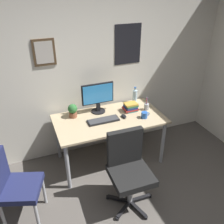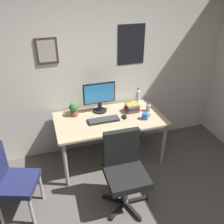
{
  "view_description": "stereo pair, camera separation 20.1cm",
  "coord_description": "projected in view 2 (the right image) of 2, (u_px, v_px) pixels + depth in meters",
  "views": [
    {
      "loc": [
        -0.86,
        -1.04,
        2.45
      ],
      "look_at": [
        0.17,
        1.57,
        0.88
      ],
      "focal_mm": 39.12,
      "sensor_mm": 36.0,
      "label": 1
    },
    {
      "loc": [
        -0.67,
        -1.1,
        2.45
      ],
      "look_at": [
        0.17,
        1.57,
        0.88
      ],
      "focal_mm": 39.12,
      "sensor_mm": 36.0,
      "label": 2
    }
  ],
  "objects": [
    {
      "name": "keyboard",
      "position": [
        103.0,
        120.0,
        3.3
      ],
      "size": [
        0.43,
        0.15,
        0.03
      ],
      "color": "black",
      "rests_on": "desk"
    },
    {
      "name": "office_chair",
      "position": [
        124.0,
        167.0,
        2.8
      ],
      "size": [
        0.55,
        0.57,
        0.95
      ],
      "color": "black",
      "rests_on": "ground_plane"
    },
    {
      "name": "wall_back",
      "position": [
        88.0,
        69.0,
        3.44
      ],
      "size": [
        4.4,
        0.1,
        2.6
      ],
      "color": "silver",
      "rests_on": "ground_plane"
    },
    {
      "name": "coffee_mug_near",
      "position": [
        145.0,
        116.0,
        3.33
      ],
      "size": [
        0.13,
        0.09,
        0.09
      ],
      "color": "#2659B2",
      "rests_on": "desk"
    },
    {
      "name": "side_chair",
      "position": [
        10.0,
        179.0,
        2.67
      ],
      "size": [
        0.54,
        0.54,
        0.88
      ],
      "color": "#1E234C",
      "rests_on": "ground_plane"
    },
    {
      "name": "water_bottle",
      "position": [
        138.0,
        97.0,
        3.72
      ],
      "size": [
        0.07,
        0.07,
        0.25
      ],
      "color": "silver",
      "rests_on": "desk"
    },
    {
      "name": "monitor",
      "position": [
        99.0,
        96.0,
        3.43
      ],
      "size": [
        0.46,
        0.2,
        0.43
      ],
      "color": "black",
      "rests_on": "desk"
    },
    {
      "name": "computer_mouse",
      "position": [
        124.0,
        117.0,
        3.37
      ],
      "size": [
        0.06,
        0.11,
        0.04
      ],
      "color": "black",
      "rests_on": "desk"
    },
    {
      "name": "pen_cup",
      "position": [
        148.0,
        108.0,
        3.53
      ],
      "size": [
        0.07,
        0.07,
        0.2
      ],
      "color": "#9EA0A5",
      "rests_on": "desk"
    },
    {
      "name": "book_stack_left",
      "position": [
        132.0,
        107.0,
        3.52
      ],
      "size": [
        0.2,
        0.17,
        0.12
      ],
      "color": "#26727A",
      "rests_on": "desk"
    },
    {
      "name": "potted_plant",
      "position": [
        74.0,
        109.0,
        3.38
      ],
      "size": [
        0.13,
        0.13,
        0.19
      ],
      "color": "brown",
      "rests_on": "desk"
    },
    {
      "name": "desk",
      "position": [
        110.0,
        123.0,
        3.41
      ],
      "size": [
        1.5,
        0.79,
        0.73
      ],
      "color": "tan",
      "rests_on": "ground_plane"
    }
  ]
}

